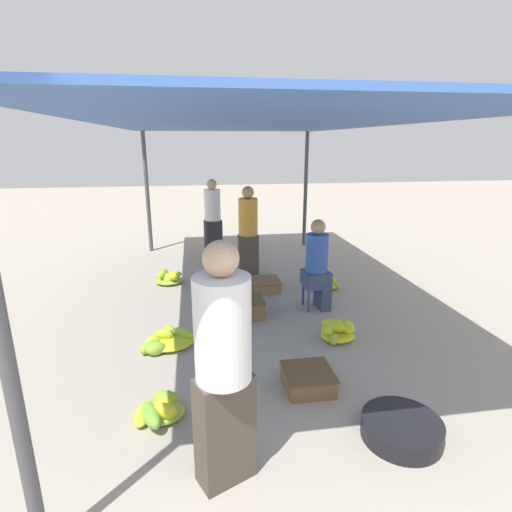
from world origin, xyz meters
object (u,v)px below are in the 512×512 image
Objects in this scene: crate_near at (245,307)px; shopper_walking_mid at (213,216)px; banana_pile_left_1 at (169,340)px; crate_mid at (264,285)px; stool at (315,288)px; basin_black at (401,429)px; vendor_foreground at (223,365)px; shopper_walking_far at (248,230)px; crate_far at (308,379)px; banana_pile_right_1 at (326,282)px; vendor_seated at (318,264)px; banana_pile_left_0 at (159,410)px; banana_pile_right_0 at (337,330)px; banana_pile_left_2 at (169,278)px.

crate_near is 3.18m from shopper_walking_mid.
shopper_walking_mid reaches higher than banana_pile_left_1.
crate_mid is (0.41, 0.90, -0.04)m from crate_near.
crate_mid is at bearing 65.47° from crate_near.
stool is 2.58m from basin_black.
stool is (1.48, 2.74, -0.59)m from vendor_foreground.
shopper_walking_mid is 1.00× the size of shopper_walking_far.
crate_near is 0.32× the size of shopper_walking_far.
shopper_walking_far reaches higher than basin_black.
crate_far is (0.85, 0.92, -0.79)m from vendor_foreground.
banana_pile_right_1 reaches higher than crate_mid.
vendor_seated is 1.75m from shopper_walking_far.
vendor_seated is 2.02× the size of basin_black.
banana_pile_left_0 is 1.14× the size of banana_pile_right_1.
stool is at bearing -118.99° from banana_pile_right_1.
shopper_walking_mid is at bearing 107.32° from banana_pile_right_0.
vendor_seated is 2.78× the size of crate_far.
basin_black is at bearing 6.83° from vendor_foreground.
stool is 0.72× the size of crate_mid.
shopper_walking_mid is at bearing 126.42° from banana_pile_right_1.
basin_black is 1.37× the size of crate_far.
stool is at bearing -67.46° from shopper_walking_mid.
basin_black is at bearing -81.64° from crate_mid.
banana_pile_left_0 is 1.26m from banana_pile_left_1.
crate_near is (-0.98, 0.84, 0.01)m from banana_pile_right_0.
banana_pile_right_0 is 1.84m from crate_mid.
crate_near is at bearing 35.46° from banana_pile_left_1.
stool reaches higher than banana_pile_left_2.
banana_pile_right_0 is at bearing 55.78° from crate_far.
vendor_foreground reaches higher than banana_pile_left_0.
vendor_foreground reaches higher than vendor_seated.
vendor_seated is at bearing -117.92° from banana_pile_right_1.
crate_near reaches higher than crate_far.
vendor_seated reaches higher than banana_pile_left_0.
crate_mid is (1.40, 2.85, 0.01)m from banana_pile_left_0.
crate_far is 3.48m from shopper_walking_far.
banana_pile_left_2 is 1.54m from shopper_walking_far.
crate_far is at bearing 8.96° from banana_pile_left_0.
banana_pile_left_0 is at bearing -171.04° from crate_far.
banana_pile_left_2 is at bearing 146.79° from stool.
vendor_foreground is 3.13m from vendor_seated.
crate_near is 1.77m from crate_far.
banana_pile_left_2 is at bearing 116.81° from basin_black.
banana_pile_right_1 reaches higher than banana_pile_left_1.
shopper_walking_mid is at bearing 79.27° from banana_pile_left_1.
vendor_seated is at bearing -64.98° from shopper_walking_far.
crate_near is at bearing -53.39° from banana_pile_left_2.
banana_pile_left_2 is at bearing -116.59° from shopper_walking_mid.
banana_pile_left_2 is 1.97m from shopper_walking_mid.
banana_pile_left_2 is 0.33× the size of shopper_walking_mid.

